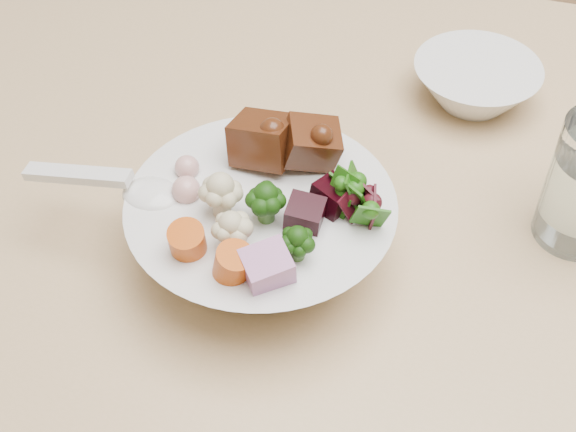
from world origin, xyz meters
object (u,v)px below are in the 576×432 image
at_px(chair_far, 570,130).
at_px(dining_table, 542,364).
at_px(food_bowl, 264,225).
at_px(side_bowl, 475,84).

bearing_deg(chair_far, dining_table, -100.89).
relative_size(chair_far, food_bowl, 3.37).
bearing_deg(side_bowl, dining_table, -64.99).
bearing_deg(chair_far, food_bowl, -119.52).
distance_m(dining_table, chair_far, 0.81).
relative_size(dining_table, side_bowl, 13.16).
xyz_separation_m(chair_far, side_bowl, (-0.16, -0.48, 0.41)).
bearing_deg(chair_far, side_bowl, -116.50).
xyz_separation_m(chair_far, food_bowl, (-0.31, -0.77, 0.43)).
relative_size(chair_far, side_bowl, 5.72).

